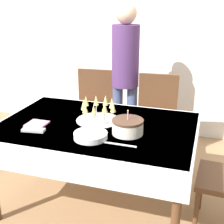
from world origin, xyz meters
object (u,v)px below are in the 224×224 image
person_standing (125,68)px  champagne_tray (98,110)px  dining_chair_far_right (156,118)px  plate_stack_main (91,135)px  birthday_cake (128,127)px  dining_chair_far_left (94,111)px  gift_bag (5,156)px

person_standing → champagne_tray: bearing=-88.9°
dining_chair_far_right → plate_stack_main: dining_chair_far_right is taller
dining_chair_far_right → birthday_cake: 0.97m
dining_chair_far_left → person_standing: (0.31, 0.12, 0.47)m
plate_stack_main → person_standing: (-0.08, 1.21, 0.22)m
dining_chair_far_left → birthday_cake: bearing=-56.4°
gift_bag → dining_chair_far_right: bearing=20.0°
dining_chair_far_right → birthday_cake: bearing=-93.4°
plate_stack_main → gift_bag: plate_stack_main is taller
dining_chair_far_left → person_standing: size_ratio=0.58×
plate_stack_main → dining_chair_far_right: bearing=75.5°
birthday_cake → gift_bag: (-1.42, 0.39, -0.68)m
dining_chair_far_right → champagne_tray: 0.89m
dining_chair_far_right → plate_stack_main: 1.15m
champagne_tray → person_standing: person_standing is taller
dining_chair_far_right → person_standing: (-0.37, 0.12, 0.47)m
dining_chair_far_right → champagne_tray: bearing=-114.7°
dining_chair_far_right → person_standing: size_ratio=0.58×
person_standing → birthday_cake: bearing=-73.6°
dining_chair_far_left → champagne_tray: (0.33, -0.76, 0.31)m
birthday_cake → gift_bag: birthday_cake is taller
dining_chair_far_right → gift_bag: size_ratio=4.27×
dining_chair_far_right → champagne_tray: (-0.35, -0.76, 0.31)m
dining_chair_far_left → plate_stack_main: bearing=-70.2°
dining_chair_far_left → person_standing: bearing=21.1°
birthday_cake → gift_bag: 1.62m
dining_chair_far_left → gift_bag: size_ratio=4.27×
dining_chair_far_right → plate_stack_main: size_ratio=3.96×
dining_chair_far_left → plate_stack_main: size_ratio=3.96×
plate_stack_main → person_standing: size_ratio=0.15×
birthday_cake → gift_bag: size_ratio=1.04×
dining_chair_far_left → gift_bag: dining_chair_far_left is taller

